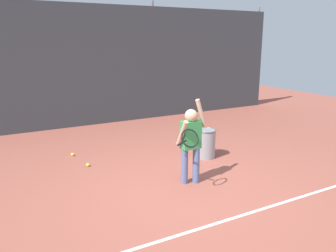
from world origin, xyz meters
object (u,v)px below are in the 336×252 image
Objects in this scene: tennis_ball_3 at (73,154)px; tennis_ball_4 at (88,165)px; ball_hopper at (206,143)px; tennis_player at (191,140)px.

tennis_ball_3 and tennis_ball_4 have the same top height.
ball_hopper is at bearing -16.18° from tennis_ball_4.
ball_hopper is 8.52× the size of tennis_ball_3.
ball_hopper is at bearing -30.98° from tennis_ball_3.
tennis_ball_3 is 0.73m from tennis_ball_4.
tennis_ball_4 is at bearing 129.11° from tennis_player.
tennis_ball_3 is 1.00× the size of tennis_ball_4.
tennis_player is 20.46× the size of tennis_ball_3.
ball_hopper reaches higher than tennis_ball_3.
tennis_player reaches higher than tennis_ball_3.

